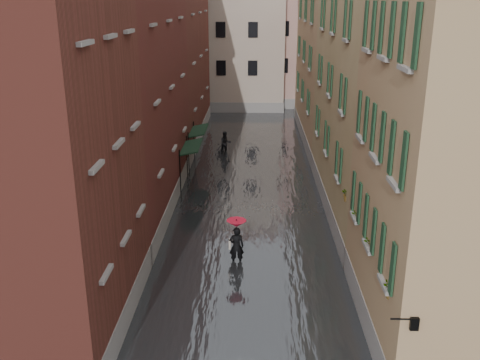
# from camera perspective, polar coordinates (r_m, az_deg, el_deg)

# --- Properties ---
(ground) EXTENTS (120.00, 120.00, 0.00)m
(ground) POSITION_cam_1_polar(r_m,az_deg,el_deg) (20.84, 0.70, -12.44)
(ground) COLOR #575759
(ground) RESTS_ON ground
(floodwater) EXTENTS (10.00, 60.00, 0.20)m
(floodwater) POSITION_cam_1_polar(r_m,az_deg,el_deg) (32.62, 1.09, -0.32)
(floodwater) COLOR #3D4043
(floodwater) RESTS_ON ground
(building_left_near) EXTENTS (6.00, 8.00, 13.00)m
(building_left_near) POSITION_cam_1_polar(r_m,az_deg,el_deg) (17.92, -22.36, 3.44)
(building_left_near) COLOR brown
(building_left_near) RESTS_ON ground
(building_left_mid) EXTENTS (6.00, 14.00, 12.50)m
(building_left_mid) POSITION_cam_1_polar(r_m,az_deg,el_deg) (28.14, -13.51, 9.00)
(building_left_mid) COLOR #571F1B
(building_left_mid) RESTS_ON ground
(building_left_far) EXTENTS (6.00, 16.00, 14.00)m
(building_left_far) POSITION_cam_1_polar(r_m,az_deg,el_deg) (42.60, -8.42, 13.54)
(building_left_far) COLOR brown
(building_left_far) RESTS_ON ground
(building_right_near) EXTENTS (6.00, 8.00, 11.50)m
(building_right_near) POSITION_cam_1_polar(r_m,az_deg,el_deg) (17.92, 23.66, 0.76)
(building_right_near) COLOR #A77F56
(building_right_near) RESTS_ON ground
(building_right_mid) EXTENTS (6.00, 14.00, 13.00)m
(building_right_mid) POSITION_cam_1_polar(r_m,az_deg,el_deg) (27.97, 15.77, 9.28)
(building_right_mid) COLOR tan
(building_right_mid) RESTS_ON ground
(building_right_far) EXTENTS (6.00, 16.00, 11.50)m
(building_right_far) POSITION_cam_1_polar(r_m,az_deg,el_deg) (42.64, 10.95, 11.72)
(building_right_far) COLOR #A77F56
(building_right_far) RESTS_ON ground
(building_end_cream) EXTENTS (12.00, 9.00, 13.00)m
(building_end_cream) POSITION_cam_1_polar(r_m,az_deg,el_deg) (56.06, -1.76, 14.46)
(building_end_cream) COLOR #BFAC98
(building_end_cream) RESTS_ON ground
(building_end_pink) EXTENTS (10.00, 9.00, 12.00)m
(building_end_pink) POSITION_cam_1_polar(r_m,az_deg,el_deg) (58.29, 7.50, 13.99)
(building_end_pink) COLOR tan
(building_end_pink) RESTS_ON ground
(awning_near) EXTENTS (1.09, 3.21, 2.80)m
(awning_near) POSITION_cam_1_polar(r_m,az_deg,el_deg) (31.54, -5.25, 3.44)
(awning_near) COLOR #15301D
(awning_near) RESTS_ON ground
(awning_far) EXTENTS (1.09, 3.21, 2.80)m
(awning_far) POSITION_cam_1_polar(r_m,az_deg,el_deg) (35.40, -4.50, 5.18)
(awning_far) COLOR #15301D
(awning_far) RESTS_ON ground
(wall_lantern) EXTENTS (0.71, 0.22, 0.35)m
(wall_lantern) POSITION_cam_1_polar(r_m,az_deg,el_deg) (14.74, 17.98, -14.25)
(wall_lantern) COLOR black
(wall_lantern) RESTS_ON ground
(window_planters) EXTENTS (0.59, 8.32, 0.84)m
(window_planters) POSITION_cam_1_polar(r_m,az_deg,el_deg) (18.89, 13.34, -4.48)
(window_planters) COLOR brown
(window_planters) RESTS_ON ground
(pedestrian_main) EXTENTS (0.85, 0.85, 2.06)m
(pedestrian_main) POSITION_cam_1_polar(r_m,az_deg,el_deg) (22.62, -0.39, -6.36)
(pedestrian_main) COLOR black
(pedestrian_main) RESTS_ON ground
(pedestrian_far) EXTENTS (1.03, 0.93, 1.74)m
(pedestrian_far) POSITION_cam_1_polar(r_m,az_deg,el_deg) (38.56, -1.56, 3.92)
(pedestrian_far) COLOR black
(pedestrian_far) RESTS_ON ground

